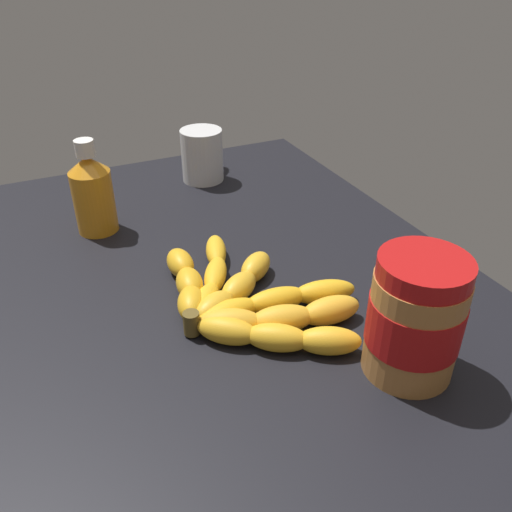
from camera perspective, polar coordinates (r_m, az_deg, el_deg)
The scene contains 5 objects.
ground_plane at distance 75.03cm, azimuth -2.36°, elevation -4.04°, with size 97.63×66.53×3.70cm, color black.
banana_bunch at distance 67.79cm, azimuth -1.04°, elevation -4.80°, with size 31.66×23.70×3.53cm.
peanut_butter_jar at distance 58.93cm, azimuth 16.70°, elevation -6.42°, with size 10.10×10.10×14.30cm.
honey_bottle at distance 87.51cm, azimuth -17.14°, elevation 6.53°, with size 6.40×6.40×15.18cm.
coffee_mug at distance 103.47cm, azimuth -5.76°, elevation 10.76°, with size 10.26×9.33×9.90cm.
Camera 1 is at (56.12, -22.85, 42.40)cm, focal length 37.26 mm.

